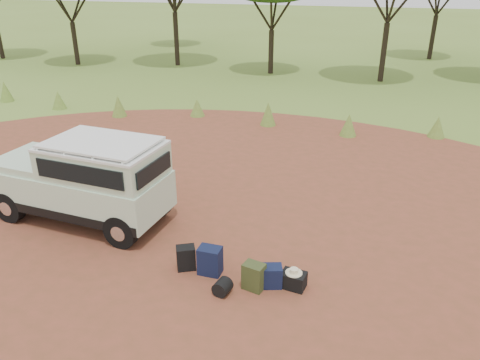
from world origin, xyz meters
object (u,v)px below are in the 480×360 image
(walking_staff, at_px, (2,186))
(backpack_black, at_px, (186,258))
(duffel_navy, at_px, (271,276))
(backpack_olive, at_px, (254,277))
(backpack_navy, at_px, (210,261))
(safari_vehicle, at_px, (85,182))
(hard_case, at_px, (293,280))

(walking_staff, xyz_separation_m, backpack_black, (4.91, -0.83, -0.56))
(backpack_black, height_order, duffel_navy, backpack_black)
(duffel_navy, bearing_deg, backpack_olive, -167.78)
(backpack_navy, distance_m, duffel_navy, 1.24)
(walking_staff, distance_m, backpack_black, 5.01)
(backpack_black, bearing_deg, backpack_navy, -28.59)
(safari_vehicle, distance_m, duffel_navy, 4.92)
(backpack_black, distance_m, backpack_olive, 1.47)
(backpack_black, distance_m, duffel_navy, 1.74)
(duffel_navy, bearing_deg, hard_case, -6.85)
(backpack_black, bearing_deg, walking_staff, 143.81)
(backpack_black, distance_m, backpack_navy, 0.51)
(safari_vehicle, xyz_separation_m, backpack_olive, (4.38, -1.47, -0.72))
(backpack_olive, bearing_deg, backpack_black, -175.78)
(walking_staff, xyz_separation_m, backpack_navy, (5.42, -0.84, -0.52))
(backpack_black, bearing_deg, backpack_olive, -36.44)
(backpack_navy, bearing_deg, hard_case, 1.75)
(backpack_olive, xyz_separation_m, hard_case, (0.70, 0.24, -0.11))
(walking_staff, distance_m, backpack_navy, 5.51)
(hard_case, bearing_deg, duffel_navy, -160.94)
(backpack_black, xyz_separation_m, duffel_navy, (1.74, -0.08, -0.03))
(backpack_black, distance_m, hard_case, 2.15)
(walking_staff, bearing_deg, hard_case, -41.87)
(duffel_navy, height_order, hard_case, duffel_navy)
(safari_vehicle, distance_m, backpack_black, 3.27)
(safari_vehicle, xyz_separation_m, walking_staff, (-1.98, -0.40, -0.18))
(safari_vehicle, bearing_deg, hard_case, -8.40)
(backpack_black, xyz_separation_m, backpack_olive, (1.44, -0.25, 0.02))
(safari_vehicle, relative_size, hard_case, 9.69)
(backpack_navy, bearing_deg, walking_staff, 172.66)
(duffel_navy, bearing_deg, safari_vehicle, 147.35)
(backpack_olive, distance_m, hard_case, 0.75)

